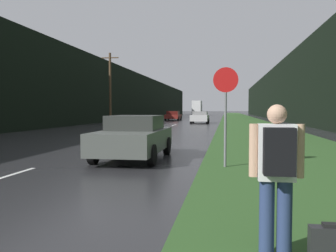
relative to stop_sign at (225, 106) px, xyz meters
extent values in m
cube|color=#2D5123|center=(2.31, 30.38, -1.68)|extent=(6.00, 240.00, 0.02)
cube|color=silver|center=(-5.16, 4.55, -1.69)|extent=(0.12, 3.00, 0.01)
cube|color=silver|center=(-5.16, 11.55, -1.69)|extent=(0.12, 3.00, 0.01)
cube|color=silver|center=(-5.16, 18.55, -1.69)|extent=(0.12, 3.00, 0.01)
cube|color=silver|center=(-5.16, 25.55, -1.69)|extent=(0.12, 3.00, 0.01)
cube|color=black|center=(-15.63, 40.38, 2.16)|extent=(2.00, 140.00, 7.70)
cube|color=black|center=(8.31, 40.38, 2.39)|extent=(2.00, 140.00, 8.17)
cylinder|color=#4C3823|center=(-11.84, 25.55, 2.01)|extent=(0.24, 0.24, 7.40)
cube|color=#4C3823|center=(-11.84, 25.55, 5.21)|extent=(1.80, 0.10, 0.10)
cylinder|color=slate|center=(0.00, 0.00, -0.66)|extent=(0.07, 0.07, 2.07)
cylinder|color=#B71414|center=(0.00, 0.00, 0.72)|extent=(0.68, 0.02, 0.68)
cylinder|color=navy|center=(0.46, -5.93, -1.27)|extent=(0.16, 0.16, 0.84)
cylinder|color=navy|center=(0.64, -5.93, -1.27)|extent=(0.16, 0.16, 0.84)
cube|color=white|center=(0.55, -5.93, -0.55)|extent=(0.39, 0.22, 0.61)
sphere|color=tan|center=(0.55, -5.93, -0.14)|extent=(0.21, 0.21, 0.21)
cylinder|color=tan|center=(0.31, -5.93, -0.53)|extent=(0.09, 0.09, 0.57)
cylinder|color=tan|center=(0.79, -5.93, -0.53)|extent=(0.09, 0.09, 0.57)
cube|color=black|center=(0.55, -6.13, -0.52)|extent=(0.31, 0.18, 0.48)
cube|color=#232326|center=(1.12, -5.90, -1.52)|extent=(0.42, 0.16, 0.35)
cube|color=black|center=(1.12, -5.90, -1.32)|extent=(0.15, 0.11, 0.04)
cube|color=#4C514C|center=(-2.92, 1.26, -1.09)|extent=(1.83, 4.26, 0.66)
cube|color=#2D302D|center=(-2.92, 1.47, -0.52)|extent=(1.55, 1.91, 0.46)
cylinder|color=black|center=(-2.05, -0.06, -1.38)|extent=(0.20, 0.62, 0.62)
cylinder|color=black|center=(-3.79, -0.06, -1.38)|extent=(0.20, 0.62, 0.62)
cylinder|color=black|center=(-2.05, 2.58, -1.38)|extent=(0.20, 0.62, 0.62)
cylinder|color=black|center=(-3.79, 2.58, -1.38)|extent=(0.20, 0.62, 0.62)
cube|color=#BCBCBC|center=(-2.92, 30.80, -1.08)|extent=(1.89, 4.67, 0.67)
cube|color=slate|center=(-2.92, 31.03, -0.54)|extent=(1.61, 2.10, 0.41)
cylinder|color=black|center=(-2.02, 29.35, -1.38)|extent=(0.20, 0.62, 0.62)
cylinder|color=black|center=(-3.82, 29.35, -1.38)|extent=(0.20, 0.62, 0.62)
cylinder|color=black|center=(-2.02, 32.24, -1.38)|extent=(0.20, 0.62, 0.62)
cylinder|color=black|center=(-3.82, 32.24, -1.38)|extent=(0.20, 0.62, 0.62)
cube|color=maroon|center=(-7.39, 40.18, -1.12)|extent=(1.91, 4.43, 0.57)
cube|color=#40120F|center=(-7.39, 39.96, -0.60)|extent=(1.62, 1.99, 0.48)
cylinder|color=black|center=(-8.30, 41.56, -1.38)|extent=(0.20, 0.63, 0.63)
cylinder|color=black|center=(-6.49, 41.56, -1.38)|extent=(0.20, 0.63, 0.63)
cylinder|color=black|center=(-8.30, 38.81, -1.38)|extent=(0.20, 0.63, 0.63)
cylinder|color=black|center=(-6.49, 38.81, -1.38)|extent=(0.20, 0.63, 0.63)
cube|color=gray|center=(-7.39, 85.44, -0.03)|extent=(2.12, 2.04, 2.52)
cube|color=silver|center=(-7.39, 81.82, 0.40)|extent=(2.23, 5.19, 3.37)
cylinder|color=black|center=(-8.45, 85.23, -1.24)|extent=(0.28, 0.90, 0.90)
cylinder|color=black|center=(-6.34, 85.23, -1.24)|extent=(0.28, 0.90, 0.90)
cylinder|color=black|center=(-8.45, 80.53, -1.24)|extent=(0.28, 0.90, 0.90)
cylinder|color=black|center=(-6.34, 80.53, -1.24)|extent=(0.28, 0.90, 0.90)
camera|label=1|loc=(0.02, -9.86, -0.09)|focal=38.00mm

